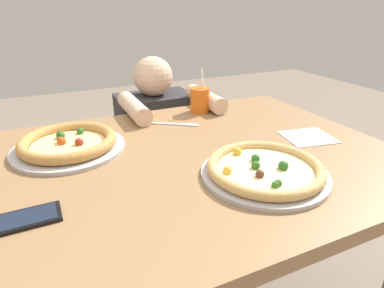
{
  "coord_description": "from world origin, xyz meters",
  "views": [
    {
      "loc": [
        -0.37,
        -0.8,
        1.17
      ],
      "look_at": [
        0.01,
        0.01,
        0.78
      ],
      "focal_mm": 30.13,
      "sensor_mm": 36.0,
      "label": 1
    }
  ],
  "objects_px": {
    "drink_cup_colored": "(200,100)",
    "fork": "(175,124)",
    "pizza_near": "(265,170)",
    "pizza_far": "(68,144)",
    "diner_seated": "(157,156)",
    "cell_phone": "(23,219)"
  },
  "relations": [
    {
      "from": "drink_cup_colored",
      "to": "fork",
      "type": "height_order",
      "value": "drink_cup_colored"
    },
    {
      "from": "pizza_near",
      "to": "drink_cup_colored",
      "type": "distance_m",
      "value": 0.57
    },
    {
      "from": "pizza_near",
      "to": "pizza_far",
      "type": "bearing_deg",
      "value": 139.2
    },
    {
      "from": "diner_seated",
      "to": "pizza_far",
      "type": "bearing_deg",
      "value": -133.7
    },
    {
      "from": "cell_phone",
      "to": "drink_cup_colored",
      "type": "bearing_deg",
      "value": 37.5
    },
    {
      "from": "pizza_far",
      "to": "diner_seated",
      "type": "distance_m",
      "value": 0.71
    },
    {
      "from": "pizza_far",
      "to": "drink_cup_colored",
      "type": "distance_m",
      "value": 0.57
    },
    {
      "from": "cell_phone",
      "to": "pizza_far",
      "type": "bearing_deg",
      "value": 69.64
    },
    {
      "from": "fork",
      "to": "pizza_far",
      "type": "bearing_deg",
      "value": -169.56
    },
    {
      "from": "pizza_near",
      "to": "fork",
      "type": "xyz_separation_m",
      "value": [
        -0.07,
        0.46,
        -0.02
      ]
    },
    {
      "from": "pizza_near",
      "to": "cell_phone",
      "type": "relative_size",
      "value": 2.22
    },
    {
      "from": "drink_cup_colored",
      "to": "cell_phone",
      "type": "bearing_deg",
      "value": -142.5
    },
    {
      "from": "fork",
      "to": "diner_seated",
      "type": "bearing_deg",
      "value": 82.52
    },
    {
      "from": "pizza_near",
      "to": "drink_cup_colored",
      "type": "relative_size",
      "value": 1.9
    },
    {
      "from": "pizza_far",
      "to": "drink_cup_colored",
      "type": "xyz_separation_m",
      "value": [
        0.54,
        0.17,
        0.03
      ]
    },
    {
      "from": "pizza_near",
      "to": "diner_seated",
      "type": "distance_m",
      "value": 0.91
    },
    {
      "from": "fork",
      "to": "diner_seated",
      "type": "xyz_separation_m",
      "value": [
        0.05,
        0.38,
        -0.32
      ]
    },
    {
      "from": "drink_cup_colored",
      "to": "cell_phone",
      "type": "relative_size",
      "value": 1.17
    },
    {
      "from": "pizza_far",
      "to": "pizza_near",
      "type": "bearing_deg",
      "value": -40.8
    },
    {
      "from": "drink_cup_colored",
      "to": "fork",
      "type": "xyz_separation_m",
      "value": [
        -0.16,
        -0.1,
        -0.05
      ]
    },
    {
      "from": "pizza_near",
      "to": "fork",
      "type": "relative_size",
      "value": 1.86
    },
    {
      "from": "pizza_near",
      "to": "cell_phone",
      "type": "xyz_separation_m",
      "value": [
        -0.58,
        0.05,
        -0.01
      ]
    }
  ]
}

